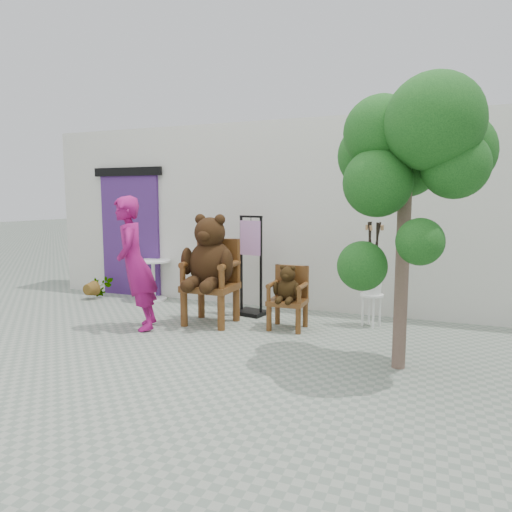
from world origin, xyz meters
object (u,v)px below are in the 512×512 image
Objects in this scene: cafe_table at (153,275)px; chair_big at (210,263)px; display_stand at (251,277)px; stool_bucket at (372,281)px; tree at (411,157)px; person at (135,264)px; chair_small at (288,291)px.

chair_big is at bearing -31.97° from cafe_table.
display_stand reaches higher than cafe_table.
chair_big reaches higher than display_stand.
stool_bucket is (3.78, -0.35, 0.20)m from cafe_table.
tree reaches higher than stool_bucket.
chair_big is at bearing -104.96° from display_stand.
stool_bucket is (2.96, 1.29, -0.25)m from person.
person reaches higher than display_stand.
person is (-0.81, -0.62, 0.03)m from chair_big.
cafe_table is 2.02m from display_stand.
tree is at bearing 55.26° from person.
person is (-1.91, -0.77, 0.37)m from chair_small.
display_stand is (0.35, 0.67, -0.28)m from chair_big.
chair_small is at bearing 146.21° from tree.
person reaches higher than chair_big.
chair_small is 1.25× the size of cafe_table.
chair_small is at bearing -153.36° from stool_bucket.
stool_bucket reaches higher than cafe_table.
display_stand is 3.21m from tree.
cafe_table is 0.47× the size of display_stand.
display_stand is at bearing 107.83° from person.
chair_small reaches higher than cafe_table.
display_stand is at bearing -179.89° from stool_bucket.
person is 1.18× the size of display_stand.
chair_big is at bearing 97.35° from person.
chair_small is 2.09m from person.
chair_small is 0.30× the size of tree.
tree reaches higher than chair_big.
chair_big is 1.07× the size of stool_bucket.
person is 3.24m from stool_bucket.
stool_bucket is at bearing 12.71° from display_stand.
cafe_table is 0.49× the size of stool_bucket.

